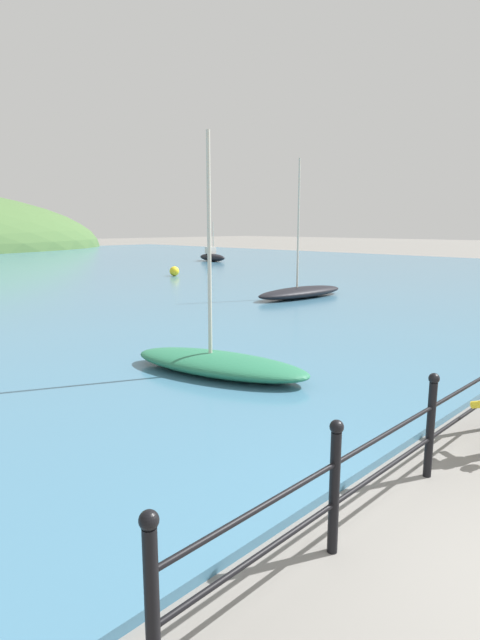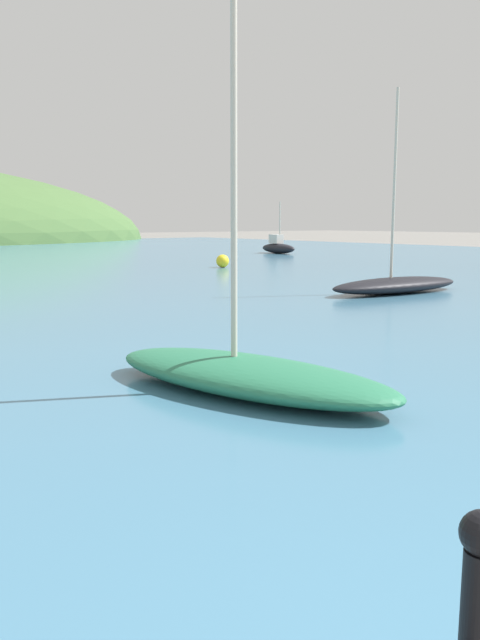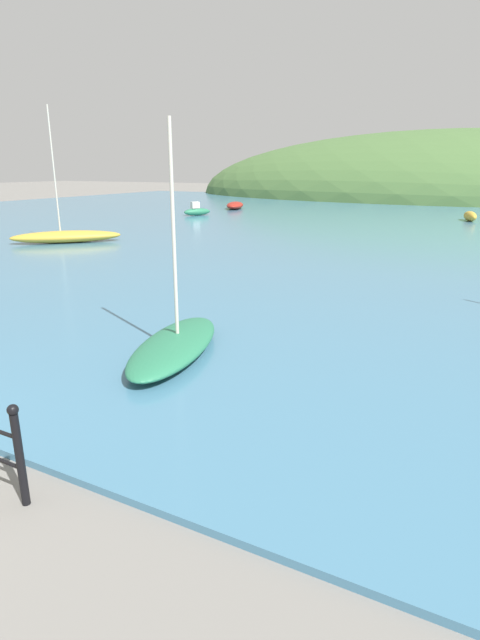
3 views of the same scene
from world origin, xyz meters
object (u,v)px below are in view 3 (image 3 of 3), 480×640
(boat_blue_hull, at_px, (470,216))
(boat_nearest_quay, at_px, (197,211))
(boat_twin_mast, at_px, (235,205))
(boat_white_sailboat, at_px, (175,344))
(boat_red_dinghy, at_px, (66,236))

(boat_blue_hull, bearing_deg, boat_nearest_quay, -164.47)
(boat_nearest_quay, bearing_deg, boat_twin_mast, 93.96)
(boat_nearest_quay, bearing_deg, boat_white_sailboat, -58.34)
(boat_twin_mast, distance_m, boat_white_sailboat, 35.15)
(boat_white_sailboat, xyz_separation_m, boat_blue_hull, (3.13, 29.70, 0.11))
(boat_twin_mast, bearing_deg, boat_red_dinghy, -83.43)
(boat_white_sailboat, relative_size, boat_blue_hull, 1.87)
(boat_red_dinghy, bearing_deg, boat_blue_hull, 50.53)
(boat_red_dinghy, xyz_separation_m, boat_nearest_quay, (-2.01, 14.71, 0.02))
(boat_twin_mast, height_order, boat_nearest_quay, boat_nearest_quay)
(boat_white_sailboat, bearing_deg, boat_blue_hull, 83.98)
(boat_red_dinghy, distance_m, boat_nearest_quay, 14.85)
(boat_twin_mast, relative_size, boat_blue_hull, 1.82)
(boat_red_dinghy, bearing_deg, boat_twin_mast, 96.57)
(boat_white_sailboat, xyz_separation_m, boat_nearest_quay, (-15.18, 24.61, 0.11))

